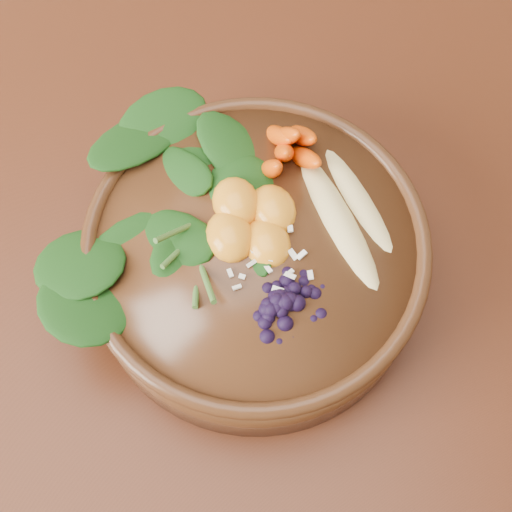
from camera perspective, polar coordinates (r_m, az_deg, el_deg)
ground at (r=1.36m, az=-13.50°, el=-10.47°), size 4.00×4.00×0.00m
stoneware_bowl at (r=0.55m, az=-0.00°, el=-0.43°), size 0.26×0.26×0.07m
kale_heap at (r=0.52m, az=-6.05°, el=5.71°), size 0.17×0.15×0.04m
carrot_cluster at (r=0.53m, az=2.34°, el=10.62°), size 0.05×0.05×0.07m
banana_halves at (r=0.52m, az=7.54°, el=4.35°), size 0.06×0.14×0.02m
mandarin_cluster at (r=0.51m, az=-0.39°, el=3.34°), size 0.07×0.08×0.03m
blueberry_pile at (r=0.48m, az=2.33°, el=-3.30°), size 0.12×0.09×0.04m
coconut_flakes at (r=0.51m, az=0.83°, el=-0.38°), size 0.08×0.06×0.01m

